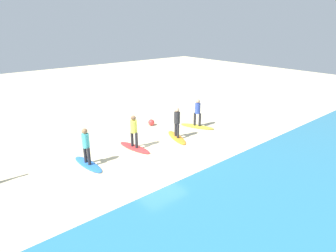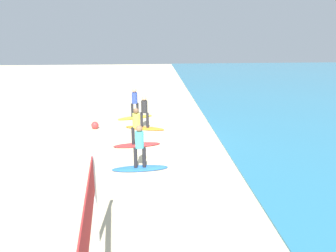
% 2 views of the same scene
% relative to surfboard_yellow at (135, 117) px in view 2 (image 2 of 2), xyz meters
% --- Properties ---
extents(ground_plane, '(60.00, 60.00, 0.00)m').
position_rel_surfboard_yellow_xyz_m(ground_plane, '(3.90, 1.03, -0.04)').
color(ground_plane, beige).
extents(surfboard_yellow, '(1.36, 2.15, 0.09)m').
position_rel_surfboard_yellow_xyz_m(surfboard_yellow, '(0.00, 0.00, 0.00)').
color(surfboard_yellow, yellow).
rests_on(surfboard_yellow, ground).
extents(surfer_yellow, '(0.32, 0.43, 1.64)m').
position_rel_surfboard_yellow_xyz_m(surfer_yellow, '(0.00, 0.00, 0.99)').
color(surfer_yellow, '#232328').
rests_on(surfer_yellow, surfboard_yellow).
extents(surfboard_orange, '(1.23, 2.17, 0.09)m').
position_rel_surfboard_yellow_xyz_m(surfboard_orange, '(2.13, 0.55, 0.00)').
color(surfboard_orange, orange).
rests_on(surfboard_orange, ground).
extents(surfer_orange, '(0.32, 0.44, 1.64)m').
position_rel_surfboard_yellow_xyz_m(surfer_orange, '(2.13, 0.55, 0.99)').
color(surfer_orange, '#232328').
rests_on(surfer_orange, surfboard_orange).
extents(surfboard_red, '(0.86, 2.16, 0.09)m').
position_rel_surfboard_yellow_xyz_m(surfboard_red, '(4.65, 0.20, 0.00)').
color(surfboard_red, red).
rests_on(surfboard_red, ground).
extents(surfer_red, '(0.32, 0.46, 1.64)m').
position_rel_surfboard_yellow_xyz_m(surfer_red, '(4.65, 0.20, 0.99)').
color(surfer_red, '#232328').
rests_on(surfer_red, surfboard_red).
extents(surfboard_blue, '(0.70, 2.13, 0.09)m').
position_rel_surfboard_yellow_xyz_m(surfboard_blue, '(7.25, 0.37, 0.00)').
color(surfboard_blue, blue).
rests_on(surfboard_blue, ground).
extents(surfer_blue, '(0.32, 0.46, 1.64)m').
position_rel_surfboard_yellow_xyz_m(surfer_blue, '(7.25, 0.37, 0.99)').
color(surfer_blue, '#232328').
rests_on(surfer_blue, surfboard_blue).
extents(beach_ball, '(0.38, 0.38, 0.38)m').
position_rel_surfboard_yellow_xyz_m(beach_ball, '(1.93, -2.02, 0.15)').
color(beach_ball, '#E53838').
rests_on(beach_ball, ground).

